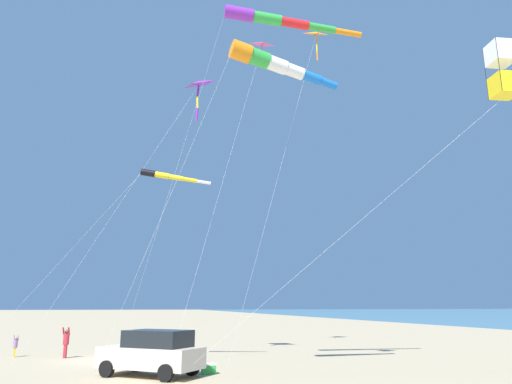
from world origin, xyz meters
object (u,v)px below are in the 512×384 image
parked_car (153,352)px  kite_delta_long_streamer_left (316,36)px  kite_box_yellow_midlevel (502,70)px  person_adult_flyer (66,341)px  kite_delta_black_fish_shape (262,45)px  cooler_box (208,369)px  kite_windsock_striped_overhead (275,20)px  person_child_green_jacket (15,345)px  kite_windsock_purple_drifting (166,176)px  kite_windsock_magenta_far_left (271,63)px  kite_delta_green_low_center (198,84)px

parked_car → kite_delta_long_streamer_left: (7.20, -1.23, 15.02)m
kite_box_yellow_midlevel → kite_delta_long_streamer_left: size_ratio=0.75×
person_adult_flyer → kite_delta_black_fish_shape: (11.61, 0.64, 20.45)m
cooler_box → kite_windsock_striped_overhead: kite_windsock_striped_overhead is taller
person_child_green_jacket → kite_windsock_purple_drifting: kite_windsock_purple_drifting is taller
cooler_box → kite_windsock_magenta_far_left: bearing=-42.1°
kite_windsock_striped_overhead → kite_windsock_purple_drifting: (-4.84, 4.90, -7.25)m
cooler_box → person_adult_flyer: (-6.79, 8.23, 0.70)m
kite_windsock_striped_overhead → kite_windsock_purple_drifting: kite_windsock_striped_overhead is taller
person_child_green_jacket → kite_box_yellow_midlevel: size_ratio=0.10×
kite_delta_green_low_center → kite_delta_long_streamer_left: (4.98, -6.87, -0.03)m
parked_car → person_child_green_jacket: 12.07m
person_adult_flyer → kite_delta_long_streamer_left: kite_delta_long_streamer_left is taller
kite_windsock_purple_drifting → kite_delta_long_streamer_left: kite_delta_long_streamer_left is taller
person_adult_flyer → kite_box_yellow_midlevel: 25.22m
kite_delta_long_streamer_left → kite_windsock_striped_overhead: bearing=161.5°
kite_box_yellow_midlevel → kite_delta_black_fish_shape: 20.45m
cooler_box → kite_windsock_purple_drifting: kite_windsock_purple_drifting is taller
parked_car → kite_windsock_purple_drifting: kite_windsock_purple_drifting is taller
parked_car → person_adult_flyer: parked_car is taller
cooler_box → person_adult_flyer: bearing=129.6°
cooler_box → kite_windsock_purple_drifting: (-1.94, 4.09, 9.49)m
kite_delta_black_fish_shape → kite_delta_long_streamer_left: kite_delta_black_fish_shape is taller
person_adult_flyer → kite_windsock_magenta_far_left: bearing=-48.6°
kite_box_yellow_midlevel → kite_windsock_magenta_far_left: bearing=137.9°
person_adult_flyer → kite_delta_long_streamer_left: size_ratio=0.10×
person_child_green_jacket → kite_box_yellow_midlevel: kite_box_yellow_midlevel is taller
kite_delta_green_low_center → kite_delta_black_fish_shape: size_ratio=0.76×
kite_windsock_striped_overhead → kite_windsock_purple_drifting: bearing=134.6°
parked_car → person_adult_flyer: size_ratio=2.68×
parked_car → person_child_green_jacket: parked_car is taller
kite_delta_green_low_center → kite_windsock_magenta_far_left: 8.18m
person_adult_flyer → kite_windsock_striped_overhead: kite_windsock_striped_overhead is taller
person_child_green_jacket → kite_delta_long_streamer_left: (14.44, -10.89, 15.32)m
person_adult_flyer → kite_delta_long_streamer_left: 21.33m
kite_delta_long_streamer_left → kite_windsock_magenta_far_left: size_ratio=1.12×
person_adult_flyer → kite_windsock_purple_drifting: kite_windsock_purple_drifting is taller
parked_car → kite_windsock_magenta_far_left: bearing=-21.6°
kite_delta_green_low_center → kite_windsock_striped_overhead: bearing=-63.8°
cooler_box → kite_box_yellow_midlevel: 16.58m
person_child_green_jacket → kite_windsock_magenta_far_left: 21.17m
kite_box_yellow_midlevel → person_adult_flyer: bearing=134.1°
cooler_box → person_child_green_jacket: bearing=135.6°
kite_windsock_purple_drifting → kite_windsock_magenta_far_left: bearing=-55.5°
kite_delta_green_low_center → kite_delta_black_fish_shape: kite_delta_black_fish_shape is taller
parked_car → kite_delta_green_low_center: (2.23, 5.64, 15.05)m
kite_delta_green_low_center → kite_windsock_purple_drifting: kite_delta_green_low_center is taller
parked_car → person_child_green_jacket: size_ratio=3.73×
parked_car → cooler_box: 2.52m
cooler_box → kite_delta_long_streamer_left: size_ratio=0.04×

